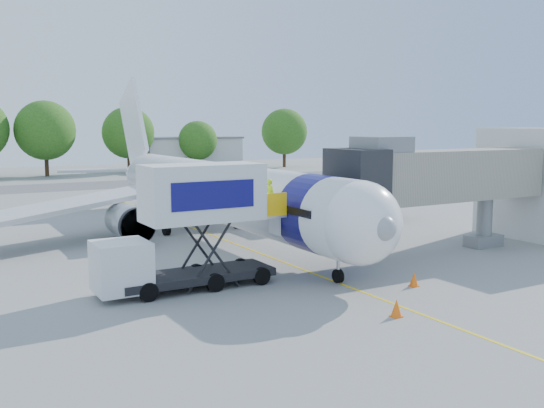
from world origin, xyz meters
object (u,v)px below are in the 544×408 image
aircraft (214,191)px  jet_bridge (430,177)px  catering_hiloader (189,227)px  ground_tug (431,304)px

aircraft → jet_bridge: (7.99, -11.12, 1.39)m
catering_hiloader → aircraft: bearing=60.6°
catering_hiloader → jet_bridge: bearing=0.0°
aircraft → catering_hiloader: 12.77m
catering_hiloader → ground_tug: catering_hiloader is taller
aircraft → ground_tug: (-0.55, -20.07, -2.18)m
ground_tug → catering_hiloader: bearing=118.0°
jet_bridge → catering_hiloader: jet_bridge is taller
jet_bridge → ground_tug: size_ratio=3.65×
jet_bridge → catering_hiloader: 14.35m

